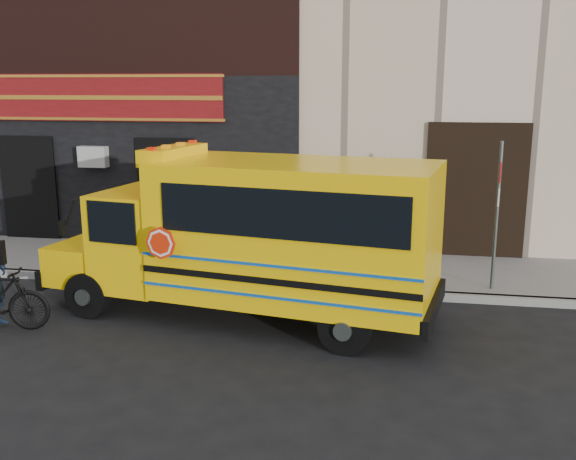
{
  "coord_description": "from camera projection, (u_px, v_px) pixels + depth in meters",
  "views": [
    {
      "loc": [
        2.27,
        -9.18,
        3.98
      ],
      "look_at": [
        0.37,
        1.85,
        1.42
      ],
      "focal_mm": 40.0,
      "sensor_mm": 36.0,
      "label": 1
    }
  ],
  "objects": [
    {
      "name": "sidewalk",
      "position": [
        289.0,
        266.0,
        14.0
      ],
      "size": [
        40.0,
        3.0,
        0.15
      ],
      "primitive_type": "cube",
      "color": "#615F5B",
      "rests_on": "ground"
    },
    {
      "name": "ground",
      "position": [
        245.0,
        343.0,
        10.08
      ],
      "size": [
        120.0,
        120.0,
        0.0
      ],
      "primitive_type": "plane",
      "color": "black",
      "rests_on": "ground"
    },
    {
      "name": "sign_pole",
      "position": [
        497.0,
        212.0,
        11.91
      ],
      "size": [
        0.06,
        0.26,
        2.96
      ],
      "color": "#48514C",
      "rests_on": "ground"
    },
    {
      "name": "school_bus",
      "position": [
        259.0,
        233.0,
        10.82
      ],
      "size": [
        7.16,
        3.28,
        2.92
      ],
      "color": "black",
      "rests_on": "ground"
    },
    {
      "name": "building",
      "position": [
        324.0,
        8.0,
        18.76
      ],
      "size": [
        20.0,
        10.7,
        12.0
      ],
      "color": "beige",
      "rests_on": "sidewalk"
    },
    {
      "name": "curb",
      "position": [
        276.0,
        287.0,
        12.56
      ],
      "size": [
        40.0,
        0.2,
        0.15
      ],
      "primitive_type": "cube",
      "color": "gray",
      "rests_on": "ground"
    }
  ]
}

